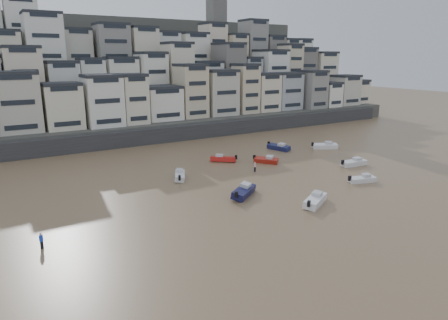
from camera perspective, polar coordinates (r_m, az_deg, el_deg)
ground at (r=39.47m, az=19.56°, el=-15.82°), size 400.00×400.00×0.00m
harbor_wall at (r=95.12m, az=-7.66°, el=3.73°), size 140.00×3.00×3.50m
hillside at (r=132.53m, az=-13.07°, el=11.43°), size 141.04×66.00×50.00m
boat_g at (r=89.19m, az=14.23°, el=2.06°), size 6.01×4.39×1.58m
boat_b at (r=67.12m, az=19.14°, el=-2.49°), size 5.10×2.85×1.32m
boat_f at (r=65.63m, az=-6.34°, el=-2.08°), size 3.86×5.50×1.44m
boat_i at (r=86.19m, az=7.81°, el=1.94°), size 3.19×5.96×1.55m
boat_e at (r=75.28m, az=6.03°, el=0.06°), size 4.26×4.87×1.34m
boat_c at (r=57.35m, az=2.84°, el=-4.36°), size 6.14×5.19×1.67m
boat_h at (r=75.94m, az=-0.12°, el=0.32°), size 5.18×4.66×1.44m
boat_a at (r=55.48m, az=12.91°, el=-5.41°), size 6.16×4.61×1.63m
boat_d at (r=76.70m, az=18.05°, el=-0.24°), size 5.78×2.31×1.54m
person_blue at (r=46.32m, az=-24.64°, el=-10.45°), size 0.44×0.44×1.74m
person_pink at (r=69.46m, az=4.44°, el=-0.96°), size 0.44×0.44×1.74m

